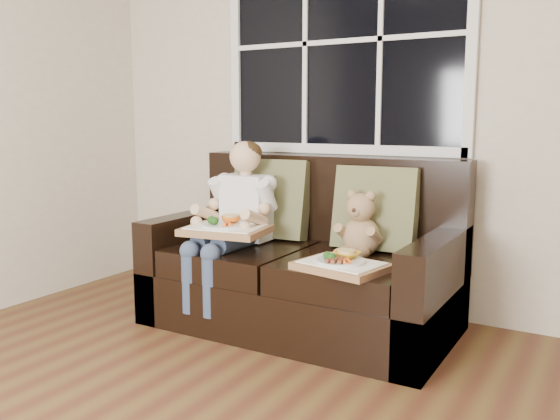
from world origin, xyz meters
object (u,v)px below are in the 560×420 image
Objects in this scene: loveseat at (306,271)px; tray_left at (226,228)px; child at (237,209)px; tray_right at (342,264)px; teddy_bear at (360,228)px.

loveseat is 3.39× the size of tray_left.
child reaches higher than tray_right.
loveseat is 0.44m from teddy_bear.
teddy_bear reaches higher than tray_right.
tray_right is at bearing -14.68° from tray_left.
tray_left is at bearing -140.90° from loveseat.
child reaches higher than loveseat.
child is 2.52× the size of teddy_bear.
loveseat reaches higher than tray_right.
child reaches higher than tray_left.
loveseat is 1.83× the size of child.
tray_left is at bearing -155.70° from teddy_bear.
loveseat is at bearing 148.00° from tray_right.
child is 0.74m from teddy_bear.
child is 0.19m from tray_left.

